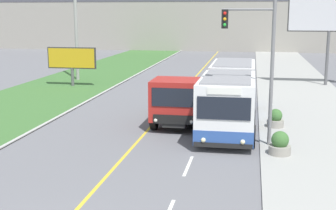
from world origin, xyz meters
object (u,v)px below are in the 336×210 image
object	(u,v)px
planter_round_near	(280,144)
planter_round_second	(275,119)
utility_pole_far	(75,13)
billboard_small	(72,59)
billboard_large	(330,16)
traffic_light_mast	(258,55)
dump_truck	(180,101)
city_bus	(230,95)

from	to	relation	value
planter_round_near	planter_round_second	size ratio (longest dim) A/B	1.04
utility_pole_far	billboard_small	bearing A→B (deg)	-75.90
billboard_large	planter_round_second	distance (m)	16.48
traffic_light_mast	billboard_small	distance (m)	20.53
utility_pole_far	billboard_small	size ratio (longest dim) A/B	2.88
utility_pole_far	billboard_large	xyz separation A→B (m)	(20.75, 0.38, -0.26)
dump_truck	traffic_light_mast	bearing A→B (deg)	-38.78
billboard_small	planter_round_near	distance (m)	22.22
utility_pole_far	billboard_small	world-z (taller)	utility_pole_far
billboard_small	traffic_light_mast	bearing A→B (deg)	-45.68
dump_truck	billboard_large	xyz separation A→B (m)	(9.48, 15.23, 4.21)
dump_truck	traffic_light_mast	world-z (taller)	traffic_light_mast
dump_truck	city_bus	bearing A→B (deg)	25.38
planter_round_near	planter_round_second	distance (m)	4.72
billboard_large	dump_truck	bearing A→B (deg)	-121.89
traffic_light_mast	billboard_small	size ratio (longest dim) A/B	1.60
planter_round_near	billboard_large	bearing A→B (deg)	76.80
dump_truck	billboard_small	bearing A→B (deg)	132.14
billboard_small	planter_round_near	size ratio (longest dim) A/B	4.06
traffic_light_mast	planter_round_near	bearing A→B (deg)	-54.53
planter_round_second	utility_pole_far	bearing A→B (deg)	137.84
billboard_large	billboard_small	size ratio (longest dim) A/B	1.80
city_bus	billboard_small	size ratio (longest dim) A/B	3.00
planter_round_near	planter_round_second	world-z (taller)	planter_round_near
billboard_large	planter_round_second	xyz separation A→B (m)	(-4.60, -15.01, -5.01)
city_bus	traffic_light_mast	distance (m)	5.15
city_bus	traffic_light_mast	bearing A→B (deg)	-72.95
city_bus	traffic_light_mast	xyz separation A→B (m)	(1.32, -4.29, 2.52)
city_bus	dump_truck	bearing A→B (deg)	-154.62
city_bus	planter_round_second	bearing A→B (deg)	-22.62
city_bus	billboard_large	world-z (taller)	billboard_large
traffic_light_mast	planter_round_near	distance (m)	3.91
city_bus	billboard_large	distance (m)	16.16
traffic_light_mast	planter_round_near	xyz separation A→B (m)	(1.00, -1.41, -3.51)
billboard_small	planter_round_near	bearing A→B (deg)	-46.36
dump_truck	planter_round_near	world-z (taller)	dump_truck
utility_pole_far	billboard_large	world-z (taller)	utility_pole_far
traffic_light_mast	billboard_small	bearing A→B (deg)	134.32
utility_pole_far	planter_round_near	bearing A→B (deg)	-50.20
city_bus	utility_pole_far	xyz separation A→B (m)	(-13.80, 13.65, 4.27)
city_bus	utility_pole_far	distance (m)	19.87
utility_pole_far	planter_round_second	bearing A→B (deg)	-42.16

